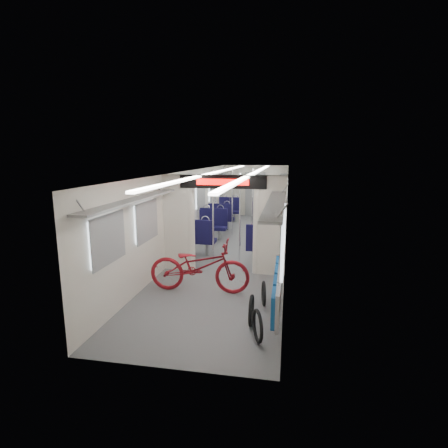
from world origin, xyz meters
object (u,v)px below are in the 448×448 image
seat_bay_far_right (273,213)px  bike_hoop_a (258,327)px  bicycle (199,266)px  seat_bay_far_left (226,212)px  flip_bench (278,287)px  stanchion_far_left (232,202)px  stanchion_near_right (240,218)px  seat_bay_near_right (267,234)px  bike_hoop_b (251,312)px  bike_hoop_c (264,295)px  seat_bay_near_left (206,229)px  stanchion_far_right (252,203)px  stanchion_near_left (213,219)px

seat_bay_far_right → bike_hoop_a: bearing=-89.0°
bicycle → seat_bay_far_left: 6.90m
flip_bench → stanchion_far_left: size_ratio=0.94×
bike_hoop_a → stanchion_near_right: size_ratio=0.22×
seat_bay_far_left → stanchion_near_right: stanchion_near_right is taller
flip_bench → seat_bay_far_right: seat_bay_far_right is taller
seat_bay_near_right → stanchion_near_right: size_ratio=0.97×
bike_hoop_b → seat_bay_far_left: size_ratio=0.25×
seat_bay_far_right → bike_hoop_c: bearing=-88.8°
seat_bay_far_left → seat_bay_near_left: bearing=-90.0°
bicycle → seat_bay_near_right: size_ratio=0.92×
bike_hoop_a → stanchion_far_right: 6.95m
stanchion_far_left → stanchion_near_left: bearing=-89.7°
seat_bay_near_left → stanchion_near_right: stanchion_near_right is taller
bike_hoop_a → stanchion_near_right: 4.19m
stanchion_near_right → bike_hoop_a: bearing=-78.3°
seat_bay_near_left → bike_hoop_a: bearing=-69.0°
bike_hoop_b → bike_hoop_c: bike_hoop_b is taller
stanchion_far_left → seat_bay_near_right: bearing=-57.6°
seat_bay_near_left → stanchion_near_right: bearing=-46.6°
bike_hoop_a → seat_bay_near_right: seat_bay_near_right is taller
seat_bay_far_right → stanchion_near_right: (-0.67, -4.82, 0.62)m
seat_bay_near_left → seat_bay_far_left: bearing=90.0°
seat_bay_near_right → seat_bay_near_left: bearing=167.0°
flip_bench → seat_bay_near_right: size_ratio=0.96×
seat_bay_far_left → seat_bay_far_right: bearing=5.9°
bike_hoop_b → stanchion_near_right: size_ratio=0.23×
stanchion_near_left → stanchion_far_right: size_ratio=1.00×
stanchion_near_right → seat_bay_near_right: bearing=51.4°
seat_bay_far_right → stanchion_near_right: bearing=-97.9°
stanchion_near_left → stanchion_far_left: size_ratio=1.00×
seat_bay_near_right → seat_bay_far_right: seat_bay_near_right is taller
flip_bench → stanchion_near_right: size_ratio=0.94×
bike_hoop_b → bike_hoop_c: size_ratio=1.12×
seat_bay_far_left → seat_bay_far_right: 1.88m
seat_bay_far_left → bike_hoop_b: bearing=-77.0°
bicycle → stanchion_far_left: stanchion_far_left is taller
bicycle → stanchion_far_left: 5.23m
bike_hoop_b → stanchion_far_left: size_ratio=0.23×
stanchion_near_left → flip_bench: bearing=-59.6°
bike_hoop_c → seat_bay_near_left: size_ratio=0.21×
stanchion_near_left → stanchion_near_right: (0.65, 0.24, 0.00)m
bike_hoop_a → seat_bay_far_left: (-2.03, 8.63, 0.32)m
flip_bench → stanchion_far_right: stanchion_far_right is taller
bike_hoop_c → seat_bay_near_right: seat_bay_near_right is taller
bike_hoop_a → bike_hoop_b: size_ratio=0.97×
bike_hoop_a → seat_bay_far_left: bearing=103.2°
seat_bay_far_right → bike_hoop_b: bearing=-89.9°
bicycle → seat_bay_far_left: size_ratio=0.96×
seat_bay_near_left → stanchion_far_left: stanchion_far_left is taller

